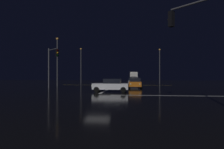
% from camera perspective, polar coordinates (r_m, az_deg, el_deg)
% --- Properties ---
extents(ground, '(120.00, 120.00, 0.10)m').
position_cam_1_polar(ground, '(20.79, -4.09, -5.84)').
color(ground, black).
extents(stop_line_north, '(0.35, 15.02, 0.01)m').
position_cam_1_polar(stop_line_north, '(29.40, -1.00, -4.08)').
color(stop_line_north, white).
rests_on(stop_line_north, ground).
extents(centre_line_ns, '(22.00, 0.15, 0.01)m').
position_cam_1_polar(centre_line_ns, '(40.91, 1.07, -2.98)').
color(centre_line_ns, yellow).
rests_on(centre_line_ns, ground).
extents(crosswalk_bar_east, '(15.02, 0.40, 0.01)m').
position_cam_1_polar(crosswalk_bar_east, '(21.07, 20.41, -5.61)').
color(crosswalk_bar_east, white).
rests_on(crosswalk_bar_east, ground).
extents(sedan_orange, '(2.02, 4.33, 1.57)m').
position_cam_1_polar(sedan_orange, '(31.52, 6.49, -2.36)').
color(sedan_orange, '#C66014').
rests_on(sedan_orange, ground).
extents(sedan_gray, '(2.02, 4.33, 1.57)m').
position_cam_1_polar(sedan_gray, '(37.72, 5.97, -2.00)').
color(sedan_gray, slate).
rests_on(sedan_gray, ground).
extents(sedan_blue, '(2.02, 4.33, 1.57)m').
position_cam_1_polar(sedan_blue, '(43.90, 6.45, -1.75)').
color(sedan_blue, navy).
rests_on(sedan_blue, ground).
extents(sedan_silver, '(2.02, 4.33, 1.57)m').
position_cam_1_polar(sedan_silver, '(50.32, 6.01, -1.55)').
color(sedan_silver, '#B7B7BC').
rests_on(sedan_silver, ground).
extents(sedan_red, '(2.02, 4.33, 1.57)m').
position_cam_1_polar(sedan_red, '(56.80, 6.07, -1.39)').
color(sedan_red, maroon).
rests_on(sedan_red, ground).
extents(sedan_black, '(2.02, 4.33, 1.57)m').
position_cam_1_polar(sedan_black, '(62.81, 6.07, -1.28)').
color(sedan_black, black).
rests_on(sedan_black, ground).
extents(box_truck, '(2.68, 8.28, 3.08)m').
position_cam_1_polar(box_truck, '(69.30, 6.14, -0.42)').
color(box_truck, beige).
rests_on(box_truck, ground).
extents(sedan_white_crossing, '(4.33, 2.02, 1.57)m').
position_cam_1_polar(sedan_white_crossing, '(24.29, -0.29, -3.01)').
color(sedan_white_crossing, silver).
rests_on(sedan_white_crossing, ground).
extents(traffic_signal_nw, '(2.46, 2.46, 6.04)m').
position_cam_1_polar(traffic_signal_nw, '(31.03, -16.39, 3.73)').
color(traffic_signal_nw, '#4C4C51').
rests_on(traffic_signal_nw, ground).
extents(traffic_signal_se, '(3.25, 3.25, 6.73)m').
position_cam_1_polar(traffic_signal_se, '(13.36, 24.99, 11.16)').
color(traffic_signal_se, '#4C4C51').
rests_on(traffic_signal_se, ground).
extents(streetlamp_left_far, '(0.44, 0.44, 8.90)m').
position_cam_1_polar(streetlamp_left_far, '(52.57, -8.68, 3.24)').
color(streetlamp_left_far, '#424247').
rests_on(streetlamp_left_far, ground).
extents(streetlamp_right_far, '(0.44, 0.44, 8.45)m').
position_cam_1_polar(streetlamp_right_far, '(51.14, 13.18, 3.08)').
color(streetlamp_right_far, '#424247').
rests_on(streetlamp_right_far, ground).
extents(streetlamp_left_near, '(0.44, 0.44, 8.65)m').
position_cam_1_polar(streetlamp_left_near, '(37.38, -15.06, 4.44)').
color(streetlamp_left_near, '#424247').
rests_on(streetlamp_left_near, ground).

